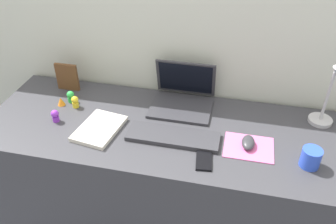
{
  "coord_description": "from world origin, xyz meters",
  "views": [
    {
      "loc": [
        0.3,
        -1.25,
        1.74
      ],
      "look_at": [
        0.02,
        0.0,
        0.83
      ],
      "focal_mm": 37.67,
      "sensor_mm": 36.0,
      "label": 1
    }
  ],
  "objects": [
    {
      "name": "toy_figurine_green",
      "position": [
        -0.51,
        0.11,
        0.77
      ],
      "size": [
        0.04,
        0.04,
        0.06
      ],
      "color": "green",
      "rests_on": "desk"
    },
    {
      "name": "mouse",
      "position": [
        0.38,
        -0.05,
        0.76
      ],
      "size": [
        0.06,
        0.1,
        0.03
      ],
      "primitive_type": "ellipsoid",
      "color": "#333338",
      "rests_on": "mousepad"
    },
    {
      "name": "laptop",
      "position": [
        0.05,
        0.21,
        0.79
      ],
      "size": [
        0.3,
        0.26,
        0.21
      ],
      "color": "#333338",
      "rests_on": "desk"
    },
    {
      "name": "keyboard",
      "position": [
        0.06,
        -0.07,
        0.75
      ],
      "size": [
        0.41,
        0.13,
        0.02
      ],
      "primitive_type": "cube",
      "color": "#333338",
      "rests_on": "desk"
    },
    {
      "name": "picture_frame",
      "position": [
        -0.58,
        0.22,
        0.81
      ],
      "size": [
        0.12,
        0.02,
        0.15
      ],
      "primitive_type": "cube",
      "color": "brown",
      "rests_on": "desk"
    },
    {
      "name": "mousepad",
      "position": [
        0.39,
        -0.06,
        0.74
      ],
      "size": [
        0.21,
        0.17,
        0.0
      ],
      "primitive_type": "cube",
      "color": "pink",
      "rests_on": "desk"
    },
    {
      "name": "cell_phone",
      "position": [
        0.21,
        -0.18,
        0.74
      ],
      "size": [
        0.08,
        0.13,
        0.01
      ],
      "primitive_type": "cube",
      "rotation": [
        0.0,
        0.0,
        0.12
      ],
      "color": "black",
      "rests_on": "desk"
    },
    {
      "name": "desk",
      "position": [
        0.0,
        0.0,
        0.37
      ],
      "size": [
        1.7,
        0.63,
        0.74
      ],
      "primitive_type": "cube",
      "color": "#38383D",
      "rests_on": "ground_plane"
    },
    {
      "name": "coffee_mug",
      "position": [
        0.63,
        -0.11,
        0.78
      ],
      "size": [
        0.08,
        0.08,
        0.08
      ],
      "primitive_type": "cylinder",
      "color": "blue",
      "rests_on": "desk"
    },
    {
      "name": "toy_figurine_yellow",
      "position": [
        -0.47,
        0.07,
        0.77
      ],
      "size": [
        0.03,
        0.03,
        0.06
      ],
      "color": "yellow",
      "rests_on": "desk"
    },
    {
      "name": "toy_figurine_orange",
      "position": [
        -0.55,
        0.07,
        0.76
      ],
      "size": [
        0.04,
        0.04,
        0.04
      ],
      "primitive_type": "cone",
      "color": "orange",
      "rests_on": "desk"
    },
    {
      "name": "toy_figurine_purple",
      "position": [
        -0.51,
        -0.06,
        0.77
      ],
      "size": [
        0.04,
        0.04,
        0.06
      ],
      "color": "purple",
      "rests_on": "desk"
    },
    {
      "name": "desk_lamp",
      "position": [
        0.71,
        0.18,
        0.89
      ],
      "size": [
        0.11,
        0.15,
        0.32
      ],
      "color": "#B7B7BC",
      "rests_on": "desk"
    },
    {
      "name": "back_wall",
      "position": [
        0.0,
        0.35,
        0.73
      ],
      "size": [
        2.9,
        0.05,
        1.45
      ],
      "primitive_type": "cube",
      "color": "beige",
      "rests_on": "ground_plane"
    },
    {
      "name": "notebook_pad",
      "position": [
        -0.28,
        -0.09,
        0.75
      ],
      "size": [
        0.2,
        0.26,
        0.02
      ],
      "primitive_type": "cube",
      "rotation": [
        0.0,
        0.0,
        -0.15
      ],
      "color": "silver",
      "rests_on": "desk"
    }
  ]
}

